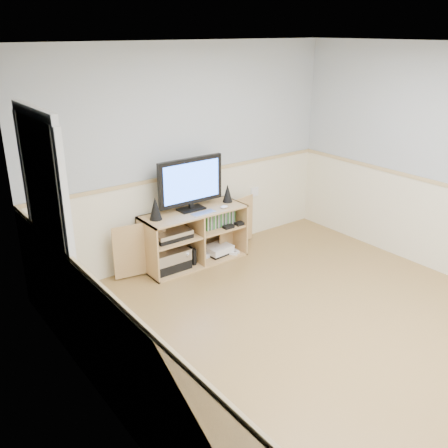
{
  "coord_description": "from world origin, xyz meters",
  "views": [
    {
      "loc": [
        -3.08,
        -2.56,
        2.62
      ],
      "look_at": [
        -0.27,
        1.2,
        0.77
      ],
      "focal_mm": 40.0,
      "sensor_mm": 36.0,
      "label": 1
    }
  ],
  "objects_px": {
    "media_cabinet": "(192,235)",
    "monitor": "(191,182)",
    "game_consoles": "(217,250)",
    "keyboard": "(204,213)"
  },
  "relations": [
    {
      "from": "media_cabinet",
      "to": "monitor",
      "type": "xyz_separation_m",
      "value": [
        -0.0,
        -0.01,
        0.65
      ]
    },
    {
      "from": "keyboard",
      "to": "game_consoles",
      "type": "xyz_separation_m",
      "value": [
        0.28,
        0.13,
        -0.59
      ]
    },
    {
      "from": "media_cabinet",
      "to": "keyboard",
      "type": "bearing_deg",
      "value": -77.73
    },
    {
      "from": "keyboard",
      "to": "game_consoles",
      "type": "relative_size",
      "value": 0.63
    },
    {
      "from": "monitor",
      "to": "keyboard",
      "type": "bearing_deg",
      "value": -77.24
    },
    {
      "from": "media_cabinet",
      "to": "game_consoles",
      "type": "bearing_deg",
      "value": -11.93
    },
    {
      "from": "monitor",
      "to": "game_consoles",
      "type": "height_order",
      "value": "monitor"
    },
    {
      "from": "media_cabinet",
      "to": "keyboard",
      "type": "distance_m",
      "value": 0.38
    },
    {
      "from": "media_cabinet",
      "to": "keyboard",
      "type": "height_order",
      "value": "keyboard"
    },
    {
      "from": "media_cabinet",
      "to": "keyboard",
      "type": "relative_size",
      "value": 6.87
    }
  ]
}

